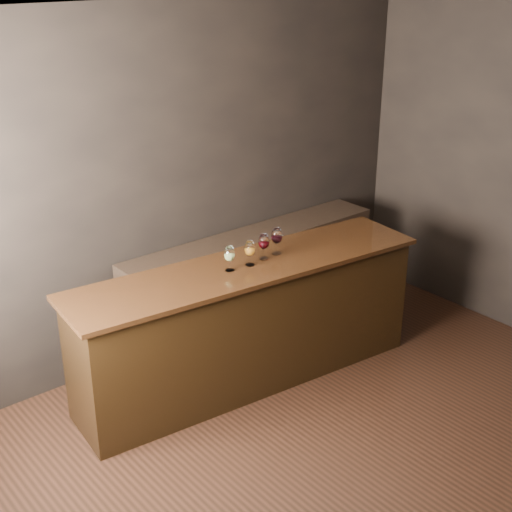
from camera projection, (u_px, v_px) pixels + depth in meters
ground at (369, 481)px, 4.53m from camera, size 5.00×5.00×0.00m
room_shell at (344, 218)px, 3.75m from camera, size 5.02×4.52×2.81m
bar_counter at (248, 326)px, 5.42m from camera, size 2.75×0.87×0.95m
bar_top at (248, 267)px, 5.23m from camera, size 2.85×0.94×0.04m
back_bar_shelf at (254, 282)px, 6.21m from camera, size 2.47×0.40×0.89m
glass_white at (229, 255)px, 5.09m from camera, size 0.08×0.08×0.18m
glass_amber at (250, 249)px, 5.17m from camera, size 0.08×0.08×0.19m
glass_red_a at (264, 242)px, 5.28m from camera, size 0.08×0.08×0.19m
glass_red_b at (277, 237)px, 5.36m from camera, size 0.09×0.09×0.21m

